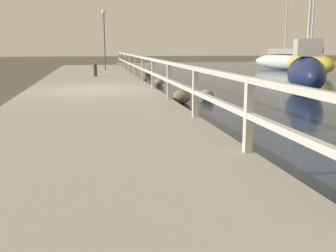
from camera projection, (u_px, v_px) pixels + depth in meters
The scene contains 13 objects.
ground_plane at pixel (92, 100), 12.67m from camera, with size 120.00×120.00×0.00m, color #4C473D.
dock_walkway at pixel (92, 95), 12.64m from camera, with size 4.20×36.00×0.33m.
railing at pixel (153, 68), 12.84m from camera, with size 0.10×32.50×0.99m.
boulder_water_edge at pixel (207, 95), 12.54m from camera, with size 0.47×0.43×0.35m.
boulder_near_dock at pixel (144, 79), 19.31m from camera, with size 0.37×0.33×0.28m.
boulder_upstream at pixel (148, 72), 23.51m from camera, with size 0.50×0.45×0.38m.
boulder_mid_strip at pixel (159, 82), 17.37m from camera, with size 0.41×0.37×0.31m.
boulder_far_strip at pixel (182, 97), 11.87m from camera, with size 0.56×0.50×0.42m.
mooring_bollard at pixel (95, 70), 18.33m from camera, with size 0.17×0.17×0.60m.
dock_lamp at pixel (104, 24), 22.83m from camera, with size 0.29×0.29×3.48m.
sailboat_navy at pixel (306, 71), 14.78m from camera, with size 2.53×4.13×6.43m.
sailboat_white at pixel (284, 61), 29.25m from camera, with size 3.22×5.84×6.76m.
sailboat_yellow at pixel (310, 64), 23.18m from camera, with size 2.50×3.64×6.03m.
Camera 1 is at (0.03, -12.82, 1.69)m, focal length 42.00 mm.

